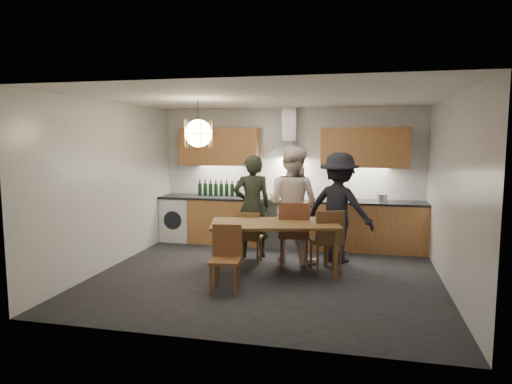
% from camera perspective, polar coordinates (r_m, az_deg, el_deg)
% --- Properties ---
extents(ground, '(5.00, 5.00, 0.00)m').
position_cam_1_polar(ground, '(6.88, 1.33, -10.43)').
color(ground, black).
rests_on(ground, ground).
extents(room_shell, '(5.02, 4.52, 2.61)m').
position_cam_1_polar(room_shell, '(6.58, 1.37, 3.92)').
color(room_shell, white).
rests_on(room_shell, ground).
extents(counter_run, '(5.00, 0.62, 0.90)m').
position_cam_1_polar(counter_run, '(8.63, 4.12, -3.80)').
color(counter_run, tan).
rests_on(counter_run, ground).
extents(range_stove, '(0.90, 0.60, 0.92)m').
position_cam_1_polar(range_stove, '(8.63, 3.96, -3.86)').
color(range_stove, silver).
rests_on(range_stove, ground).
extents(wall_fixtures, '(4.30, 0.54, 1.10)m').
position_cam_1_polar(wall_fixtures, '(8.60, 4.17, 5.70)').
color(wall_fixtures, '#C1824A').
rests_on(wall_fixtures, ground).
extents(pendant_lamp, '(0.43, 0.43, 0.70)m').
position_cam_1_polar(pendant_lamp, '(6.75, -7.21, 7.29)').
color(pendant_lamp, black).
rests_on(pendant_lamp, ground).
extents(dining_table, '(2.04, 1.37, 0.79)m').
position_cam_1_polar(dining_table, '(6.81, 2.32, -4.56)').
color(dining_table, brown).
rests_on(dining_table, ground).
extents(chair_back_left, '(0.40, 0.40, 0.86)m').
position_cam_1_polar(chair_back_left, '(7.38, -0.90, -5.29)').
color(chair_back_left, brown).
rests_on(chair_back_left, ground).
extents(chair_back_mid, '(0.52, 0.52, 1.05)m').
position_cam_1_polar(chair_back_mid, '(7.16, 4.80, -4.79)').
color(chair_back_mid, brown).
rests_on(chair_back_mid, ground).
extents(chair_back_right, '(0.57, 0.57, 0.97)m').
position_cam_1_polar(chair_back_right, '(6.96, 8.97, -5.58)').
color(chair_back_right, brown).
rests_on(chair_back_right, ground).
extents(chair_front, '(0.44, 0.44, 0.88)m').
position_cam_1_polar(chair_front, '(6.14, -3.78, -7.67)').
color(chair_front, brown).
rests_on(chair_front, ground).
extents(person_left, '(0.74, 0.61, 1.75)m').
position_cam_1_polar(person_left, '(7.76, -0.48, -1.81)').
color(person_left, black).
rests_on(person_left, ground).
extents(person_mid, '(1.12, 1.01, 1.90)m').
position_cam_1_polar(person_mid, '(7.53, 4.56, -1.52)').
color(person_mid, beige).
rests_on(person_mid, ground).
extents(person_right, '(1.32, 1.04, 1.80)m').
position_cam_1_polar(person_right, '(7.58, 10.34, -1.94)').
color(person_right, black).
rests_on(person_right, ground).
extents(mixing_bowl, '(0.40, 0.40, 0.08)m').
position_cam_1_polar(mixing_bowl, '(8.44, 10.10, -0.78)').
color(mixing_bowl, silver).
rests_on(mixing_bowl, counter_run).
extents(stock_pot, '(0.19, 0.19, 0.13)m').
position_cam_1_polar(stock_pot, '(8.44, 15.49, -0.74)').
color(stock_pot, '#AFAFB2').
rests_on(stock_pot, counter_run).
extents(wine_bottles, '(0.85, 0.07, 0.31)m').
position_cam_1_polar(wine_bottles, '(8.95, -4.70, 0.50)').
color(wine_bottles, black).
rests_on(wine_bottles, counter_run).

